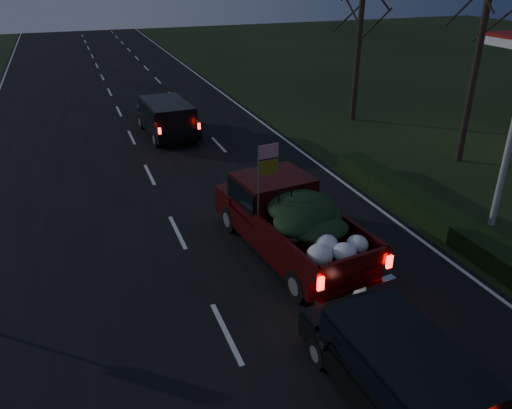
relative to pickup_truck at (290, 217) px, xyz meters
name	(u,v)px	position (x,y,z in m)	size (l,w,h in m)	color
ground	(226,333)	(-2.77, -2.76, -1.12)	(120.00, 120.00, 0.00)	black
road_asphalt	(226,333)	(-2.77, -2.76, -1.11)	(14.00, 120.00, 0.02)	black
hedge_row	(428,211)	(5.03, 0.24, -0.82)	(1.00, 10.00, 0.60)	black
bare_tree_far	(361,15)	(8.73, 11.24, 4.11)	(3.60, 3.60, 7.00)	black
pickup_truck	(290,217)	(0.00, 0.00, 0.00)	(2.83, 5.93, 3.00)	#3A0808
lead_suv	(167,115)	(-1.06, 11.92, -0.09)	(2.23, 4.85, 1.37)	black
rear_suv	(401,369)	(-0.43, -5.83, -0.20)	(2.09, 4.32, 1.22)	black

